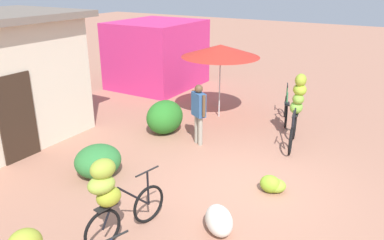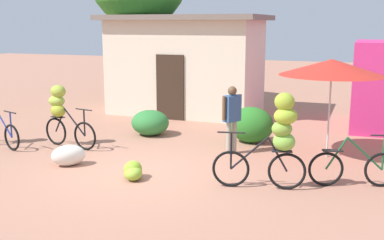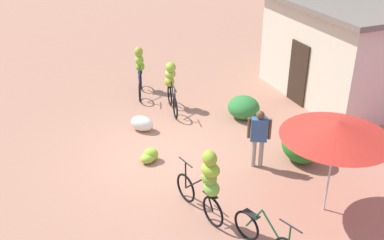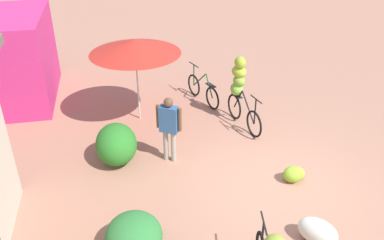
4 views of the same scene
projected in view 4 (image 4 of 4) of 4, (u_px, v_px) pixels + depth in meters
ground_plane at (275, 185)px, 8.44m from camera, size 60.00×60.00×0.00m
hedge_bush_front_left at (134, 236)px, 6.75m from camera, size 1.01×0.95×0.67m
hedge_bush_front_right at (116, 144)px, 8.97m from camera, size 1.12×0.90×0.90m
market_umbrella at (135, 46)px, 9.94m from camera, size 2.26×2.26×2.17m
bicycle_center_loaded at (240, 87)px, 10.29m from camera, size 1.65×0.48×1.76m
bicycle_by_shop at (203, 90)px, 11.60m from camera, size 1.58×0.57×0.98m
banana_pile_on_ground at (294, 174)px, 8.51m from camera, size 0.49×0.56×0.35m
produce_sack at (318, 231)px, 6.99m from camera, size 0.81×0.80×0.44m
person_vendor at (169, 124)px, 8.77m from camera, size 0.37×0.52×1.55m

